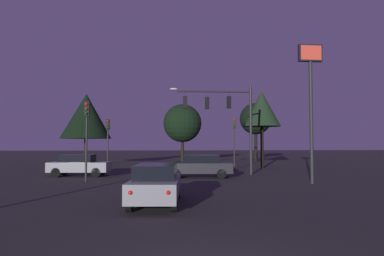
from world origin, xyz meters
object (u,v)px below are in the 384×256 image
tree_center_horizon (86,116)px  traffic_light_median (108,134)px  car_crossing_left (199,166)px  traffic_signal_mast_arm (225,112)px  tree_behind_sign (182,123)px  car_crossing_right (79,165)px  traffic_light_corner_right (234,133)px  car_nearside_lane (156,183)px  tree_left_far (256,119)px  store_sign_illuminated (311,83)px  tree_right_cluster (262,109)px  traffic_light_corner_left (87,125)px

tree_center_horizon → traffic_light_median: bearing=-65.6°
traffic_light_median → car_crossing_left: size_ratio=0.92×
traffic_signal_mast_arm → tree_behind_sign: 17.63m
traffic_light_median → car_crossing_right: (-1.36, -3.82, -2.26)m
traffic_light_corner_right → car_nearside_lane: bearing=-111.7°
car_crossing_left → tree_left_far: 24.28m
traffic_light_median → car_crossing_left: traffic_light_median is taller
traffic_light_median → store_sign_illuminated: 16.41m
car_crossing_right → tree_left_far: (18.25, 19.99, 4.79)m
car_crossing_left → store_sign_illuminated: size_ratio=0.58×
tree_right_cluster → car_nearside_lane: bearing=-117.7°
car_crossing_left → tree_right_cluster: 11.44m
tree_right_cluster → store_sign_illuminated: bearing=-93.1°
traffic_light_corner_right → traffic_light_median: (-10.71, -0.79, -0.14)m
store_sign_illuminated → tree_left_far: store_sign_illuminated is taller
car_nearside_lane → car_crossing_left: bearing=74.8°
car_crossing_right → tree_behind_sign: 20.02m
tree_behind_sign → tree_center_horizon: 12.22m
tree_center_horizon → tree_right_cluster: bearing=-16.1°
car_nearside_lane → tree_behind_sign: (2.70, 29.39, 4.02)m
store_sign_illuminated → car_nearside_lane: bearing=-146.2°
store_sign_illuminated → car_crossing_right: bearing=158.2°
car_nearside_lane → store_sign_illuminated: (8.77, 5.87, 5.02)m
traffic_light_corner_right → car_crossing_right: size_ratio=1.05×
tree_behind_sign → tree_center_horizon: tree_center_horizon is taller
traffic_light_corner_left → traffic_signal_mast_arm: bearing=22.9°
traffic_light_corner_right → store_sign_illuminated: (2.32, -10.37, 2.62)m
traffic_light_corner_left → store_sign_illuminated: bearing=-9.2°
traffic_light_median → store_sign_illuminated: bearing=-36.3°
traffic_signal_mast_arm → car_nearside_lane: size_ratio=1.40×
traffic_light_corner_left → tree_left_far: tree_left_far is taller
tree_center_horizon → tree_right_cluster: (17.07, -4.94, 0.39)m
traffic_light_corner_right → traffic_light_corner_left: bearing=-142.7°
car_nearside_lane → traffic_light_median: bearing=105.4°
traffic_signal_mast_arm → tree_behind_sign: bearing=97.0°
traffic_light_median → car_crossing_right: 4.64m
store_sign_illuminated → tree_left_far: size_ratio=1.04×
traffic_light_corner_left → car_crossing_left: traffic_light_corner_left is taller
tree_left_far → tree_center_horizon: bearing=-156.7°
traffic_light_median → traffic_light_corner_left: bearing=-90.8°
traffic_light_median → tree_left_far: bearing=43.8°
car_crossing_right → store_sign_illuminated: store_sign_illuminated is taller
traffic_light_median → tree_behind_sign: 15.68m
traffic_light_corner_right → tree_right_cluster: (2.98, 1.71, 2.32)m
traffic_light_corner_left → car_crossing_right: size_ratio=1.13×
car_crossing_left → tree_left_far: size_ratio=0.60×
traffic_light_corner_right → car_crossing_left: (-3.74, -6.26, -2.40)m
car_crossing_left → tree_left_far: (9.92, 21.64, 4.78)m
traffic_light_corner_left → car_nearside_lane: traffic_light_corner_left is taller
car_crossing_right → tree_left_far: 27.49m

